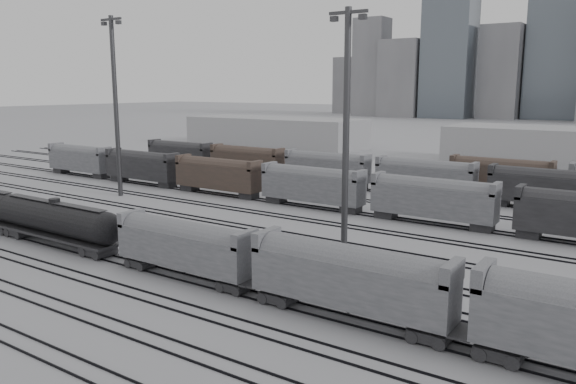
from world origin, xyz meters
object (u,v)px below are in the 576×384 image
Objects in this scene: hopper_car_a at (184,244)px; hopper_car_b at (350,276)px; light_mast_c at (346,133)px; tank_car_b at (56,220)px.

hopper_car_b is at bearing 0.00° from hopper_car_a.
hopper_car_a is at bearing -130.89° from light_mast_c.
hopper_car_b is (15.88, 0.00, 0.26)m from hopper_car_a.
light_mast_c is at bearing 21.51° from tank_car_b.
tank_car_b is at bearing 180.00° from hopper_car_a.
tank_car_b is 18.36m from hopper_car_a.
light_mast_c reaches higher than hopper_car_a.
hopper_car_a is (18.35, 0.00, 0.30)m from tank_car_b.
hopper_car_a is 15.88m from hopper_car_b.
hopper_car_b is at bearing -59.86° from light_mast_c.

